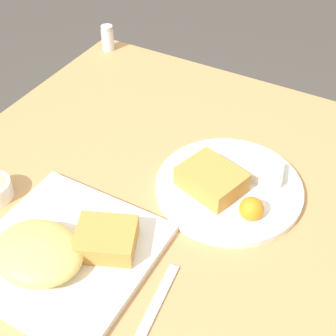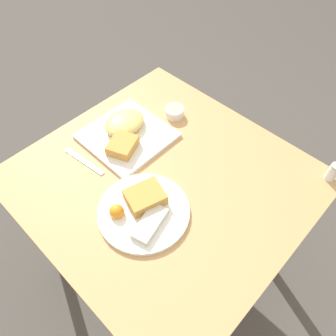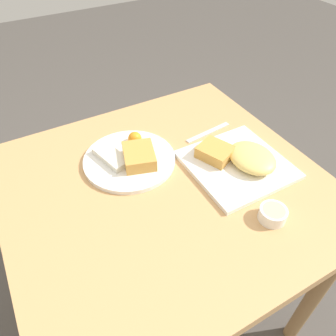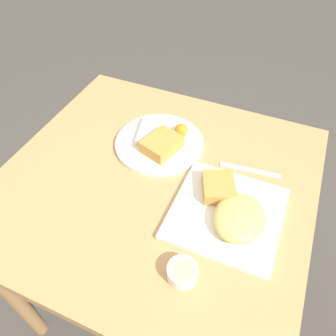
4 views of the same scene
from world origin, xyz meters
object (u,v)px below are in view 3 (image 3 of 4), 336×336
at_px(plate_square_near, 240,160).
at_px(sauce_ramekin, 273,214).
at_px(plate_oval_far, 131,158).
at_px(butter_knife, 208,132).

xyz_separation_m(plate_square_near, sauce_ramekin, (-0.20, 0.05, -0.00)).
bearing_deg(plate_square_near, sauce_ramekin, 165.32).
bearing_deg(plate_oval_far, plate_square_near, -122.36).
height_order(plate_square_near, butter_knife, plate_square_near).
bearing_deg(plate_square_near, butter_knife, -3.71).
height_order(plate_square_near, plate_oval_far, plate_square_near).
xyz_separation_m(sauce_ramekin, butter_knife, (0.38, -0.06, -0.02)).
bearing_deg(plate_square_near, plate_oval_far, 57.64).
xyz_separation_m(plate_square_near, plate_oval_far, (0.18, 0.28, -0.01)).
distance_m(plate_square_near, sauce_ramekin, 0.21).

